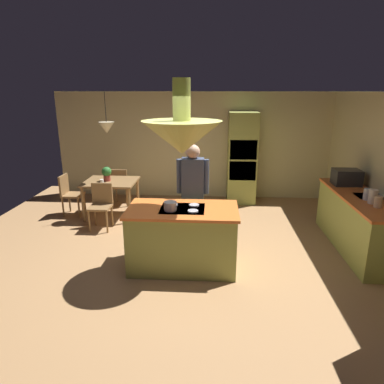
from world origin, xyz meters
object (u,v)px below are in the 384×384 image
(microwave_on_counter, at_px, (347,177))
(chair_facing_island, at_px, (101,203))
(person_at_island, at_px, (193,189))
(canister_tea, at_px, (368,194))
(cooking_pot_on_cooktop, at_px, (170,206))
(dining_table, at_px, (111,186))
(oven_tower, at_px, (242,158))
(canister_sugar, at_px, (373,197))
(cup_on_table, at_px, (102,182))
(canister_flour, at_px, (378,202))
(chair_at_corner, at_px, (69,192))
(potted_plant_on_table, at_px, (107,173))
(kitchen_island, at_px, (183,238))
(chair_by_back_wall, at_px, (120,184))

(microwave_on_counter, bearing_deg, chair_facing_island, -179.22)
(person_at_island, height_order, canister_tea, person_at_island)
(cooking_pot_on_cooktop, bearing_deg, dining_table, 124.63)
(oven_tower, distance_m, canister_sugar, 3.33)
(oven_tower, height_order, chair_facing_island, oven_tower)
(cup_on_table, relative_size, canister_sugar, 0.41)
(dining_table, distance_m, canister_flour, 4.92)
(canister_sugar, bearing_deg, canister_flour, -90.00)
(canister_sugar, height_order, microwave_on_counter, microwave_on_counter)
(chair_at_corner, bearing_deg, potted_plant_on_table, -90.07)
(person_at_island, height_order, canister_sugar, person_at_island)
(kitchen_island, bearing_deg, dining_table, 128.99)
(person_at_island, distance_m, canister_tea, 2.74)
(chair_facing_island, bearing_deg, canister_sugar, -12.60)
(chair_at_corner, height_order, microwave_on_counter, microwave_on_counter)
(chair_facing_island, relative_size, canister_tea, 4.85)
(cooking_pot_on_cooktop, bearing_deg, person_at_island, 72.78)
(chair_at_corner, bearing_deg, dining_table, -90.00)
(dining_table, xyz_separation_m, cooking_pot_on_cooktop, (1.54, -2.23, 0.35))
(potted_plant_on_table, bearing_deg, chair_facing_island, -84.11)
(person_at_island, bearing_deg, canister_flour, -10.23)
(chair_at_corner, xyz_separation_m, potted_plant_on_table, (0.84, -0.00, 0.42))
(kitchen_island, distance_m, cup_on_table, 2.62)
(microwave_on_counter, xyz_separation_m, cooking_pot_on_cooktop, (-3.00, -1.62, -0.06))
(chair_facing_island, bearing_deg, chair_at_corner, 143.40)
(canister_flour, bearing_deg, potted_plant_on_table, 157.92)
(person_at_island, xyz_separation_m, cup_on_table, (-1.91, 1.15, -0.21))
(kitchen_island, height_order, microwave_on_counter, microwave_on_counter)
(chair_facing_island, xyz_separation_m, cup_on_table, (-0.11, 0.45, 0.30))
(canister_tea, bearing_deg, canister_sugar, -90.00)
(dining_table, xyz_separation_m, chair_at_corner, (-0.91, -0.00, -0.16))
(chair_by_back_wall, distance_m, canister_sugar, 5.15)
(microwave_on_counter, bearing_deg, potted_plant_on_table, 172.42)
(chair_by_back_wall, distance_m, canister_tea, 5.07)
(dining_table, relative_size, potted_plant_on_table, 3.54)
(oven_tower, distance_m, potted_plant_on_table, 3.09)
(cup_on_table, xyz_separation_m, canister_sugar, (4.65, -1.46, 0.23))
(cup_on_table, relative_size, canister_tea, 0.50)
(potted_plant_on_table, distance_m, cup_on_table, 0.26)
(chair_at_corner, xyz_separation_m, cup_on_table, (0.80, -0.23, 0.30))
(chair_by_back_wall, bearing_deg, cooking_pot_on_cooktop, 117.92)
(kitchen_island, bearing_deg, cup_on_table, 133.99)
(chair_by_back_wall, xyz_separation_m, microwave_on_counter, (4.54, -1.29, 0.56))
(potted_plant_on_table, xyz_separation_m, cooking_pot_on_cooktop, (1.61, -2.23, 0.08))
(person_at_island, distance_m, canister_sugar, 2.75)
(person_at_island, distance_m, cup_on_table, 2.24)
(person_at_island, bearing_deg, cup_on_table, 148.98)
(canister_sugar, bearing_deg, kitchen_island, -171.81)
(canister_flour, relative_size, microwave_on_counter, 0.37)
(potted_plant_on_table, bearing_deg, oven_tower, 21.74)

